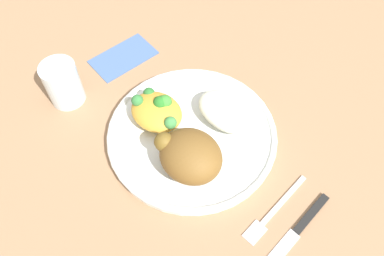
{
  "coord_description": "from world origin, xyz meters",
  "views": [
    {
      "loc": [
        -0.23,
        0.27,
        0.56
      ],
      "look_at": [
        0.0,
        0.0,
        0.03
      ],
      "focal_mm": 36.1,
      "sensor_mm": 36.0,
      "label": 1
    }
  ],
  "objects": [
    {
      "name": "fork",
      "position": [
        -0.18,
        0.02,
        0.0
      ],
      "size": [
        0.02,
        0.14,
        0.01
      ],
      "color": "silver",
      "rests_on": "ground_plane"
    },
    {
      "name": "knife",
      "position": [
        -0.22,
        0.02,
        0.0
      ],
      "size": [
        0.03,
        0.19,
        0.01
      ],
      "color": "black",
      "rests_on": "ground_plane"
    },
    {
      "name": "water_glass",
      "position": [
        0.23,
        0.08,
        0.04
      ],
      "size": [
        0.06,
        0.06,
        0.08
      ],
      "primitive_type": "cylinder",
      "color": "silver",
      "rests_on": "ground_plane"
    },
    {
      "name": "plate",
      "position": [
        0.0,
        0.0,
        0.01
      ],
      "size": [
        0.28,
        0.28,
        0.02
      ],
      "color": "white",
      "rests_on": "ground_plane"
    },
    {
      "name": "mac_cheese_with_broccoli",
      "position": [
        0.06,
        0.02,
        0.04
      ],
      "size": [
        0.09,
        0.08,
        0.04
      ],
      "color": "gold",
      "rests_on": "plate"
    },
    {
      "name": "napkin",
      "position": [
        0.23,
        -0.05,
        0.0
      ],
      "size": [
        0.09,
        0.13,
        0.0
      ],
      "primitive_type": "cube",
      "rotation": [
        0.0,
        0.0,
        -0.16
      ],
      "color": "#47669E",
      "rests_on": "ground_plane"
    },
    {
      "name": "roasted_chicken",
      "position": [
        -0.04,
        0.05,
        0.05
      ],
      "size": [
        0.11,
        0.09,
        0.06
      ],
      "color": "brown",
      "rests_on": "plate"
    },
    {
      "name": "ground_plane",
      "position": [
        0.0,
        0.0,
        0.0
      ],
      "size": [
        2.0,
        2.0,
        0.0
      ],
      "primitive_type": "plane",
      "color": "#9B7452"
    },
    {
      "name": "rice_pile",
      "position": [
        -0.03,
        -0.06,
        0.04
      ],
      "size": [
        0.11,
        0.07,
        0.03
      ],
      "primitive_type": "ellipsoid",
      "color": "silver",
      "rests_on": "plate"
    }
  ]
}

